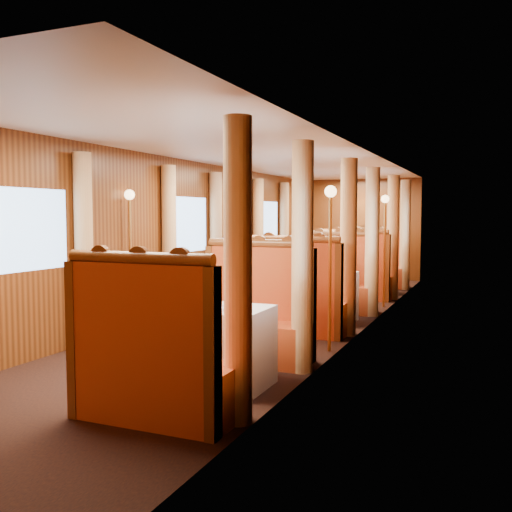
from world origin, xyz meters
The scene contains 47 objects.
floor centered at (0.00, 0.00, 0.00)m, with size 3.00×12.00×0.01m, color black, non-canonical shape.
ceiling centered at (0.00, 0.00, 2.50)m, with size 3.00×12.00×0.01m, color silver, non-canonical shape.
wall_far centered at (0.00, 6.00, 1.25)m, with size 3.00×2.50×0.01m, color brown, non-canonical shape.
wall_left centered at (-1.50, 0.00, 1.25)m, with size 12.00×2.50×0.01m, color brown, non-canonical shape.
wall_right centered at (1.50, 0.00, 1.25)m, with size 12.00×2.50×0.01m, color brown, non-canonical shape.
doorway_far centered at (0.00, 5.97, 1.00)m, with size 0.80×0.04×2.00m, color brown.
table_near centered at (0.75, -3.50, 0.38)m, with size 1.05×0.72×0.75m, color white.
banquette_near_fwd centered at (0.75, -4.51, 0.42)m, with size 1.30×0.55×1.34m.
banquette_near_aft centered at (0.75, -2.49, 0.42)m, with size 1.30×0.55×1.34m.
table_mid centered at (0.75, 0.00, 0.38)m, with size 1.05×0.72×0.75m, color white.
banquette_mid_fwd centered at (0.75, -1.01, 0.42)m, with size 1.30×0.55×1.34m.
banquette_mid_aft centered at (0.75, 1.01, 0.42)m, with size 1.30×0.55×1.34m.
table_far centered at (0.75, 3.50, 0.38)m, with size 1.05×0.72×0.75m, color white.
banquette_far_fwd centered at (0.75, 2.49, 0.42)m, with size 1.30×0.55×1.34m.
banquette_far_aft centered at (0.75, 4.51, 0.42)m, with size 1.30×0.55×1.34m.
tea_tray centered at (0.66, -3.54, 0.76)m, with size 0.34×0.26×0.01m, color silver.
teapot_left centered at (0.54, -3.61, 0.81)m, with size 0.16×0.12×0.13m, color silver, non-canonical shape.
teapot_right centered at (0.70, -3.65, 0.80)m, with size 0.13×0.10×0.11m, color silver, non-canonical shape.
teapot_back centered at (0.63, -3.43, 0.82)m, with size 0.17×0.13×0.14m, color silver, non-canonical shape.
fruit_plate centered at (1.02, -3.64, 0.77)m, with size 0.20×0.20×0.05m.
cup_inboard centered at (0.37, -3.36, 0.86)m, with size 0.08×0.08×0.26m.
cup_outboard centered at (0.48, -3.30, 0.86)m, with size 0.08×0.08×0.26m.
rose_vase_mid centered at (0.78, -0.02, 0.93)m, with size 0.06×0.06×0.36m.
rose_vase_far centered at (0.75, 3.53, 0.93)m, with size 0.06×0.06×0.36m.
window_left_near centered at (-1.49, -3.50, 1.45)m, with size 1.20×0.90×0.01m, color #81ADE3, non-canonical shape.
curtain_left_near_b centered at (-1.38, -2.72, 1.18)m, with size 0.22×0.22×2.35m, color tan.
window_right_near centered at (1.49, -3.50, 1.45)m, with size 1.20×0.90×0.01m, color #81ADE3, non-canonical shape.
curtain_right_near_a centered at (1.38, -4.28, 1.18)m, with size 0.22×0.22×2.35m, color tan.
curtain_right_near_b centered at (1.38, -2.72, 1.18)m, with size 0.22×0.22×2.35m, color tan.
window_left_mid centered at (-1.49, 0.00, 1.45)m, with size 1.20×0.90×0.01m, color #81ADE3, non-canonical shape.
curtain_left_mid_a centered at (-1.38, -0.78, 1.18)m, with size 0.22×0.22×2.35m, color tan.
curtain_left_mid_b centered at (-1.38, 0.78, 1.18)m, with size 0.22×0.22×2.35m, color tan.
window_right_mid centered at (1.49, 0.00, 1.45)m, with size 1.20×0.90×0.01m, color #81ADE3, non-canonical shape.
curtain_right_mid_a centered at (1.38, -0.78, 1.18)m, with size 0.22×0.22×2.35m, color tan.
curtain_right_mid_b centered at (1.38, 0.78, 1.18)m, with size 0.22×0.22×2.35m, color tan.
window_left_far centered at (-1.49, 3.50, 1.45)m, with size 1.20×0.90×0.01m, color #81ADE3, non-canonical shape.
curtain_left_far_a centered at (-1.38, 2.72, 1.18)m, with size 0.22×0.22×2.35m, color tan.
curtain_left_far_b centered at (-1.38, 4.28, 1.18)m, with size 0.22×0.22×2.35m, color tan.
window_right_far centered at (1.49, 3.50, 1.45)m, with size 1.20×0.90×0.01m, color #81ADE3, non-canonical shape.
curtain_right_far_a centered at (1.38, 2.72, 1.18)m, with size 0.22×0.22×2.35m, color tan.
curtain_right_far_b centered at (1.38, 4.28, 1.18)m, with size 0.22×0.22×2.35m, color tan.
sconce_left_fore centered at (-1.40, -1.75, 1.38)m, with size 0.14×0.14×1.95m.
sconce_right_fore centered at (1.40, -1.75, 1.38)m, with size 0.14×0.14×1.95m.
sconce_left_aft centered at (-1.40, 1.75, 1.38)m, with size 0.14×0.14×1.95m.
sconce_right_aft centered at (1.40, 1.75, 1.38)m, with size 0.14×0.14×1.95m.
steward centered at (-0.86, 0.54, 0.93)m, with size 0.68×0.44×1.86m, color navy.
passenger centered at (0.75, 0.81, 0.74)m, with size 0.40×0.44×0.76m.
Camera 1 is at (3.19, -8.21, 1.61)m, focal length 40.00 mm.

